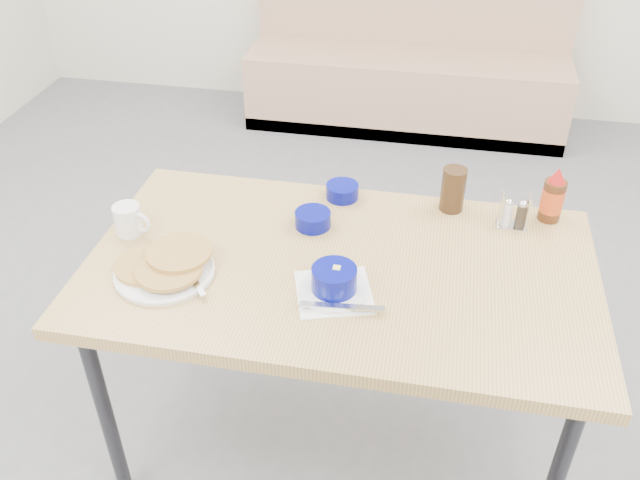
% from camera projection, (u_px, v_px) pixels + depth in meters
% --- Properties ---
extents(booth_bench, '(1.90, 0.56, 1.22)m').
position_uv_depth(booth_bench, '(408.00, 66.00, 4.12)').
color(booth_bench, tan).
rests_on(booth_bench, ground).
extents(dining_table, '(1.40, 0.80, 0.76)m').
position_uv_depth(dining_table, '(340.00, 281.00, 1.90)').
color(dining_table, tan).
rests_on(dining_table, ground).
extents(pancake_plate, '(0.28, 0.27, 0.05)m').
position_uv_depth(pancake_plate, '(165.00, 267.00, 1.82)').
color(pancake_plate, white).
rests_on(pancake_plate, dining_table).
extents(coffee_mug, '(0.12, 0.08, 0.09)m').
position_uv_depth(coffee_mug, '(129.00, 220.00, 1.96)').
color(coffee_mug, white).
rests_on(coffee_mug, dining_table).
extents(grits_setting, '(0.26, 0.24, 0.08)m').
position_uv_depth(grits_setting, '(334.00, 283.00, 1.75)').
color(grits_setting, white).
rests_on(grits_setting, dining_table).
extents(creamer_bowl, '(0.11, 0.11, 0.05)m').
position_uv_depth(creamer_bowl, '(313.00, 219.00, 2.00)').
color(creamer_bowl, '#050A72').
rests_on(creamer_bowl, dining_table).
extents(butter_bowl, '(0.10, 0.10, 0.05)m').
position_uv_depth(butter_bowl, '(342.00, 191.00, 2.13)').
color(butter_bowl, '#050A72').
rests_on(butter_bowl, dining_table).
extents(amber_tumbler, '(0.08, 0.08, 0.14)m').
position_uv_depth(amber_tumbler, '(453.00, 189.00, 2.05)').
color(amber_tumbler, '#311E0F').
rests_on(amber_tumbler, dining_table).
extents(condiment_caddy, '(0.09, 0.05, 0.11)m').
position_uv_depth(condiment_caddy, '(514.00, 215.00, 1.99)').
color(condiment_caddy, silver).
rests_on(condiment_caddy, dining_table).
extents(syrup_bottle, '(0.07, 0.07, 0.17)m').
position_uv_depth(syrup_bottle, '(553.00, 198.00, 2.00)').
color(syrup_bottle, '#47230F').
rests_on(syrup_bottle, dining_table).
extents(sugar_wrapper, '(0.04, 0.02, 0.00)m').
position_uv_depth(sugar_wrapper, '(190.00, 252.00, 1.91)').
color(sugar_wrapper, '#DF4A60').
rests_on(sugar_wrapper, dining_table).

